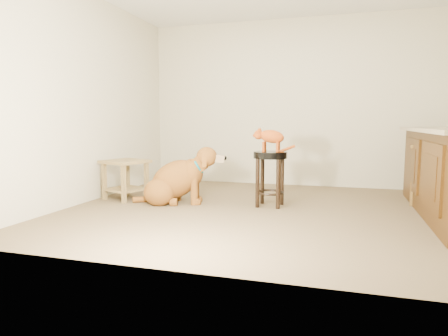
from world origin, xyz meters
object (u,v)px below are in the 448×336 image
(side_table, at_px, (125,174))
(golden_retriever, at_px, (176,181))
(wood_stool, at_px, (429,174))
(tabby_kitten, at_px, (270,137))
(padded_stool, at_px, (270,168))

(side_table, distance_m, golden_retriever, 0.74)
(wood_stool, distance_m, golden_retriever, 3.07)
(wood_stool, relative_size, tabby_kitten, 1.45)
(side_table, relative_size, tabby_kitten, 1.25)
(padded_stool, distance_m, golden_retriever, 1.17)
(side_table, xyz_separation_m, golden_retriever, (0.74, -0.05, -0.06))
(padded_stool, bearing_deg, wood_stool, 18.63)
(golden_retriever, relative_size, tabby_kitten, 2.29)
(tabby_kitten, bearing_deg, wood_stool, 20.66)
(wood_stool, height_order, tabby_kitten, tabby_kitten)
(padded_stool, relative_size, wood_stool, 0.90)
(side_table, bearing_deg, tabby_kitten, 3.38)
(padded_stool, bearing_deg, tabby_kitten, 172.10)
(side_table, height_order, tabby_kitten, tabby_kitten)
(padded_stool, xyz_separation_m, tabby_kitten, (-0.01, 0.00, 0.36))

